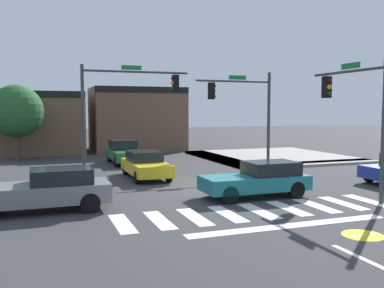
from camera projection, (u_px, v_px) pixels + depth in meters
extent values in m
plane|color=#353538|center=(210.00, 188.00, 19.05)|extent=(120.00, 120.00, 0.00)
cube|color=silver|center=(122.00, 223.00, 13.21)|extent=(0.54, 2.41, 0.01)
cube|color=silver|center=(159.00, 220.00, 13.61)|extent=(0.54, 2.41, 0.01)
cube|color=silver|center=(194.00, 217.00, 14.02)|extent=(0.54, 2.41, 0.01)
cube|color=silver|center=(227.00, 214.00, 14.43)|extent=(0.54, 2.41, 0.01)
cube|color=silver|center=(259.00, 211.00, 14.84)|extent=(0.54, 2.41, 0.01)
cube|color=silver|center=(288.00, 208.00, 15.24)|extent=(0.54, 2.41, 0.01)
cube|color=silver|center=(316.00, 205.00, 15.65)|extent=(0.54, 2.41, 0.01)
cube|color=silver|center=(343.00, 203.00, 16.06)|extent=(0.54, 2.41, 0.01)
cube|color=silver|center=(368.00, 201.00, 16.47)|extent=(0.54, 2.41, 0.01)
cube|color=white|center=(291.00, 226.00, 12.96)|extent=(6.80, 0.50, 0.01)
cube|color=white|center=(361.00, 258.00, 10.15)|extent=(0.16, 2.00, 0.01)
cylinder|color=yellow|center=(363.00, 235.00, 11.98)|extent=(1.17, 1.17, 0.01)
cylinder|color=white|center=(355.00, 236.00, 11.89)|extent=(0.19, 0.19, 0.00)
cylinder|color=white|center=(370.00, 234.00, 12.07)|extent=(0.19, 0.19, 0.00)
cube|color=white|center=(363.00, 235.00, 11.98)|extent=(0.52, 0.05, 0.00)
cube|color=#9E998E|center=(310.00, 164.00, 26.98)|extent=(10.00, 1.60, 0.15)
cube|color=#9E998E|center=(219.00, 158.00, 30.05)|extent=(1.60, 10.00, 0.15)
cube|color=#9E998E|center=(271.00, 156.00, 31.48)|extent=(10.00, 10.00, 0.15)
cube|color=brown|center=(42.00, 122.00, 34.74)|extent=(6.33, 6.92, 4.90)
cube|color=black|center=(41.00, 94.00, 31.51)|extent=(6.33, 0.50, 0.50)
cube|color=brown|center=(136.00, 119.00, 36.78)|extent=(7.56, 5.69, 5.34)
cube|color=black|center=(143.00, 90.00, 34.11)|extent=(7.56, 0.50, 0.50)
cylinder|color=#383A3D|center=(83.00, 121.00, 22.25)|extent=(0.18, 0.18, 5.86)
cylinder|color=#383A3D|center=(137.00, 72.00, 23.02)|extent=(5.78, 0.12, 0.12)
cube|color=black|center=(176.00, 83.00, 23.82)|extent=(0.32, 0.32, 0.95)
sphere|color=#470A0A|center=(173.00, 78.00, 23.73)|extent=(0.22, 0.22, 0.22)
sphere|color=orange|center=(173.00, 83.00, 23.76)|extent=(0.22, 0.22, 0.22)
sphere|color=#0C3814|center=(173.00, 89.00, 23.78)|extent=(0.22, 0.22, 0.22)
cube|color=#197233|center=(132.00, 68.00, 22.90)|extent=(1.10, 0.03, 0.24)
cylinder|color=#383A3D|center=(269.00, 120.00, 25.60)|extent=(0.18, 0.18, 5.72)
cylinder|color=#383A3D|center=(234.00, 81.00, 24.62)|extent=(4.67, 0.12, 0.12)
cube|color=black|center=(211.00, 91.00, 24.19)|extent=(0.32, 0.32, 0.95)
sphere|color=#470A0A|center=(214.00, 86.00, 24.22)|extent=(0.22, 0.22, 0.22)
sphere|color=orange|center=(214.00, 91.00, 24.24)|extent=(0.22, 0.22, 0.22)
sphere|color=#0C3814|center=(214.00, 96.00, 24.27)|extent=(0.22, 0.22, 0.22)
cube|color=#197233|center=(237.00, 78.00, 24.68)|extent=(1.10, 0.03, 0.24)
cylinder|color=#383A3D|center=(384.00, 132.00, 15.81)|extent=(0.18, 0.18, 5.42)
cylinder|color=#383A3D|center=(347.00, 72.00, 17.59)|extent=(0.12, 4.23, 0.12)
cube|color=black|center=(327.00, 87.00, 18.84)|extent=(0.32, 0.32, 0.95)
sphere|color=#470A0A|center=(329.00, 80.00, 18.66)|extent=(0.22, 0.22, 0.22)
sphere|color=orange|center=(329.00, 87.00, 18.68)|extent=(0.22, 0.22, 0.22)
sphere|color=#0C3814|center=(329.00, 94.00, 18.71)|extent=(0.22, 0.22, 0.22)
cube|color=#197233|center=(351.00, 66.00, 17.38)|extent=(0.03, 1.10, 0.24)
cube|color=gold|center=(146.00, 167.00, 21.83)|extent=(1.77, 4.34, 0.58)
cube|color=black|center=(144.00, 156.00, 22.16)|extent=(1.56, 2.09, 0.51)
cylinder|color=black|center=(169.00, 176.00, 20.74)|extent=(0.22, 0.62, 0.62)
cylinder|color=black|center=(138.00, 177.00, 20.21)|extent=(0.22, 0.62, 0.62)
cylinder|color=black|center=(153.00, 168.00, 23.50)|extent=(0.22, 0.62, 0.62)
cylinder|color=black|center=(125.00, 169.00, 22.97)|extent=(0.22, 0.62, 0.62)
cylinder|color=black|center=(369.00, 176.00, 20.66)|extent=(0.62, 0.22, 0.62)
cube|color=#196B70|center=(255.00, 183.00, 17.10)|extent=(4.31, 1.74, 0.58)
cube|color=black|center=(271.00, 168.00, 17.31)|extent=(2.03, 1.53, 0.54)
cylinder|color=black|center=(229.00, 195.00, 15.92)|extent=(0.68, 0.22, 0.68)
cylinder|color=black|center=(214.00, 188.00, 17.34)|extent=(0.68, 0.22, 0.68)
cylinder|color=black|center=(296.00, 190.00, 16.91)|extent=(0.68, 0.22, 0.68)
cylinder|color=black|center=(276.00, 184.00, 18.34)|extent=(0.68, 0.22, 0.68)
cube|color=#1E6638|center=(125.00, 154.00, 27.61)|extent=(1.81, 4.29, 0.60)
cube|color=black|center=(123.00, 144.00, 28.19)|extent=(1.59, 2.00, 0.60)
cylinder|color=black|center=(142.00, 161.00, 26.54)|extent=(0.22, 0.67, 0.67)
cylinder|color=black|center=(117.00, 162.00, 25.99)|extent=(0.22, 0.67, 0.67)
cylinder|color=black|center=(132.00, 156.00, 29.27)|extent=(0.22, 0.67, 0.67)
cylinder|color=black|center=(109.00, 157.00, 28.72)|extent=(0.22, 0.67, 0.67)
cube|color=slate|center=(40.00, 193.00, 14.71)|extent=(4.69, 1.84, 0.64)
cube|color=black|center=(61.00, 176.00, 14.91)|extent=(2.07, 1.62, 0.52)
cylinder|color=black|center=(90.00, 203.00, 14.52)|extent=(0.70, 0.22, 0.70)
cylinder|color=black|center=(85.00, 194.00, 16.04)|extent=(0.70, 0.22, 0.70)
cylinder|color=#4C3823|center=(17.00, 140.00, 29.15)|extent=(0.36, 0.36, 2.80)
sphere|color=#235628|center=(16.00, 111.00, 28.99)|extent=(3.60, 3.60, 3.60)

